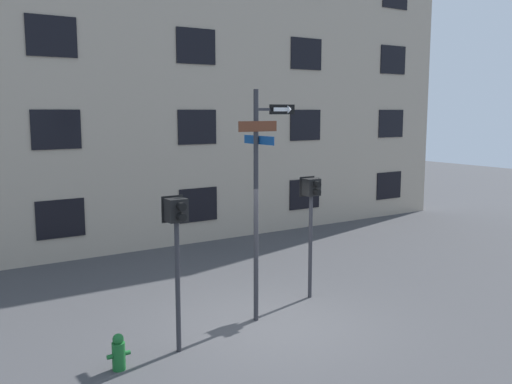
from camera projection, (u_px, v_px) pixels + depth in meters
ground_plane at (270, 324)px, 10.51m from camera, size 60.00×60.00×0.00m
building_facade at (125, 43)px, 15.39m from camera, size 24.00×0.63×11.46m
street_sign_pole at (259, 187)px, 10.40m from camera, size 1.25×0.95×4.29m
pedestrian_signal_left at (177, 231)px, 9.05m from camera, size 0.37×0.40×2.56m
pedestrian_signal_right at (311, 204)px, 11.76m from camera, size 0.37×0.40×2.56m
fire_hydrant at (119, 352)px, 8.64m from camera, size 0.36×0.20×0.57m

